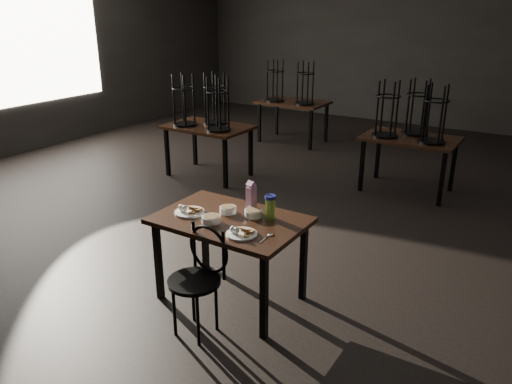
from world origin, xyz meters
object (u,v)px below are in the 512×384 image
Objects in this scene: main_table at (230,227)px; water_bottle at (270,207)px; bentwood_chair at (200,272)px; juice_carton at (251,197)px.

main_table is 0.37m from water_bottle.
main_table is at bearing 101.09° from bentwood_chair.
water_bottle is 0.77m from bentwood_chair.
juice_carton is 0.22m from water_bottle.
juice_carton reaches higher than main_table.
main_table is 1.43× the size of bentwood_chair.
main_table is 6.00× the size of water_bottle.
juice_carton is at bearing 167.36° from water_bottle.
main_table is at bearing -107.48° from juice_carton.
bentwood_chair is at bearing -91.45° from juice_carton.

